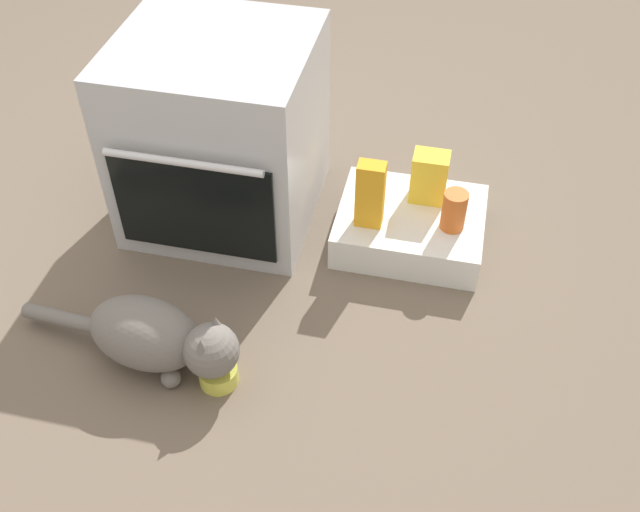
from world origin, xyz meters
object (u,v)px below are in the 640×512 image
pantry_cabinet (410,226)px  food_bowl (218,374)px  snack_bag (429,177)px  juice_carton (370,195)px  cat (157,337)px  oven (221,133)px  sauce_jar (454,211)px

pantry_cabinet → food_bowl: pantry_cabinet is taller
food_bowl → snack_bag: bearing=58.3°
food_bowl → juice_carton: size_ratio=0.48×
cat → oven: bearing=99.6°
oven → juice_carton: (0.53, -0.11, -0.08)m
oven → juice_carton: bearing=-11.5°
sauce_jar → cat: bearing=-140.2°
pantry_cabinet → juice_carton: (-0.13, -0.08, 0.18)m
pantry_cabinet → food_bowl: (-0.46, -0.72, -0.03)m
food_bowl → cat: bearing=172.2°
sauce_jar → pantry_cabinet: bearing=162.5°
cat → sauce_jar: (0.78, 0.65, 0.07)m
cat → snack_bag: (0.68, 0.78, 0.09)m
snack_bag → sauce_jar: 0.16m
oven → juice_carton: oven is taller
oven → snack_bag: (0.70, 0.06, -0.11)m
pantry_cabinet → snack_bag: bearing=65.2°
food_bowl → cat: (-0.18, 0.03, 0.09)m
pantry_cabinet → sauce_jar: (0.14, -0.04, 0.13)m
juice_carton → sauce_jar: 0.28m
food_bowl → sauce_jar: sauce_jar is taller
oven → cat: size_ratio=0.91×
oven → juice_carton: 0.55m
cat → snack_bag: bearing=56.7°
pantry_cabinet → food_bowl: size_ratio=4.30×
pantry_cabinet → sauce_jar: sauce_jar is taller
oven → sauce_jar: size_ratio=4.72×
cat → sauce_jar: sauce_jar is taller
oven → cat: oven is taller
food_bowl → juice_carton: (0.32, 0.64, 0.21)m
food_bowl → cat: size_ratio=0.16×
oven → snack_bag: 0.72m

